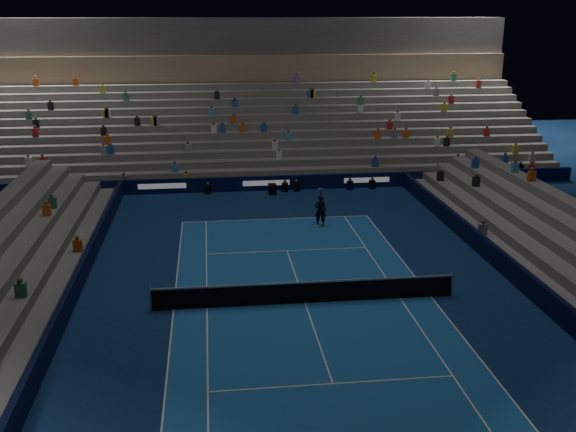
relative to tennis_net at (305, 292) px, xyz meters
The scene contains 9 objects.
ground 0.50m from the tennis_net, ahead, with size 90.00×90.00×0.00m, color #0D244E.
court_surface 0.50m from the tennis_net, ahead, with size 10.97×23.77×0.01m, color #1C589B.
sponsor_barrier_far 18.50m from the tennis_net, 90.00° to the left, with size 44.00×0.25×1.00m, color black.
sponsor_barrier_east 9.70m from the tennis_net, ahead, with size 0.25×37.00×1.00m, color black.
sponsor_barrier_west 9.70m from the tennis_net, behind, with size 0.25×37.00×1.00m, color black.
grandstand_main 28.05m from the tennis_net, 90.00° to the left, with size 44.00×15.20×11.20m.
tennis_net is the anchor object (origin of this frame).
tennis_player 10.48m from the tennis_net, 76.98° to the left, with size 0.67×0.44×1.84m, color black.
broadcast_camera 17.47m from the tennis_net, 88.94° to the left, with size 0.55×1.00×0.68m.
Camera 1 is at (-3.80, -25.45, 11.83)m, focal length 41.53 mm.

